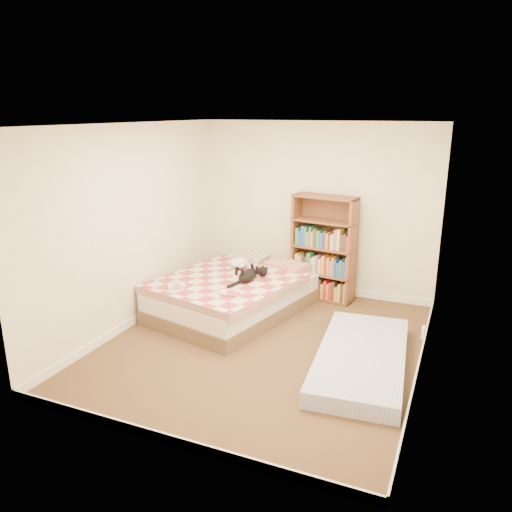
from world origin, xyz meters
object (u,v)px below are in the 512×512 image
at_px(bed, 234,293).
at_px(black_cat, 249,274).
at_px(white_dog, 239,263).
at_px(bookshelf, 323,261).
at_px(floor_mattress, 361,358).

height_order(bed, black_cat, black_cat).
xyz_separation_m(black_cat, white_dog, (-0.33, 0.41, -0.00)).
bearing_deg(white_dog, bookshelf, 35.99).
height_order(black_cat, white_dog, black_cat).
height_order(floor_mattress, white_dog, white_dog).
bearing_deg(black_cat, bookshelf, 89.44).
bearing_deg(bookshelf, floor_mattress, -53.79).
xyz_separation_m(bookshelf, white_dog, (-1.04, -0.63, 0.02)).
height_order(floor_mattress, black_cat, black_cat).
relative_size(bed, floor_mattress, 1.20).
xyz_separation_m(bookshelf, black_cat, (-0.71, -1.04, 0.02)).
relative_size(bookshelf, white_dog, 4.96).
relative_size(black_cat, white_dog, 2.36).
xyz_separation_m(bed, black_cat, (0.25, -0.07, 0.32)).
bearing_deg(bookshelf, black_cat, -115.49).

